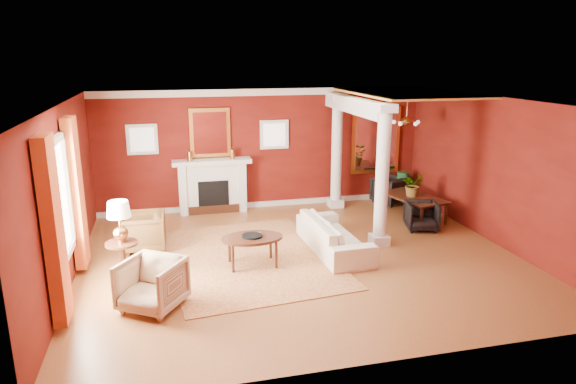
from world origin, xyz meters
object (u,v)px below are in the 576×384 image
object	(u,v)px
dining_table	(414,201)
side_table	(120,228)
armchair_leopard	(143,230)
armchair_stripe	(152,282)
coffee_table	(252,239)
sofa	(334,230)

from	to	relation	value
dining_table	side_table	bearing A→B (deg)	92.57
armchair_leopard	dining_table	distance (m)	6.03
armchair_stripe	dining_table	xyz separation A→B (m)	(5.82, 3.04, 0.01)
dining_table	coffee_table	bearing A→B (deg)	100.76
side_table	dining_table	bearing A→B (deg)	15.73
sofa	dining_table	xyz separation A→B (m)	(2.44, 1.47, -0.00)
armchair_stripe	dining_table	bearing A→B (deg)	60.98
dining_table	sofa	bearing A→B (deg)	107.97
armchair_leopard	coffee_table	distance (m)	2.31
coffee_table	side_table	world-z (taller)	side_table
armchair_leopard	armchair_stripe	size ratio (longest dim) A/B	0.96
armchair_leopard	coffee_table	size ratio (longest dim) A/B	0.74
side_table	dining_table	distance (m)	6.58
armchair_stripe	armchair_leopard	bearing A→B (deg)	127.64
armchair_leopard	coffee_table	xyz separation A→B (m)	(1.91, -1.29, 0.10)
side_table	dining_table	world-z (taller)	side_table
sofa	side_table	distance (m)	3.92
armchair_leopard	armchair_stripe	bearing A→B (deg)	6.16
dining_table	armchair_leopard	bearing A→B (deg)	81.89
sofa	dining_table	bearing A→B (deg)	-61.18
dining_table	armchair_stripe	bearing A→B (deg)	104.41
armchair_stripe	coffee_table	size ratio (longest dim) A/B	0.77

